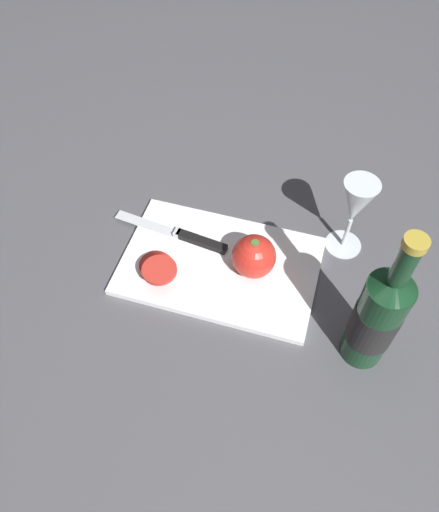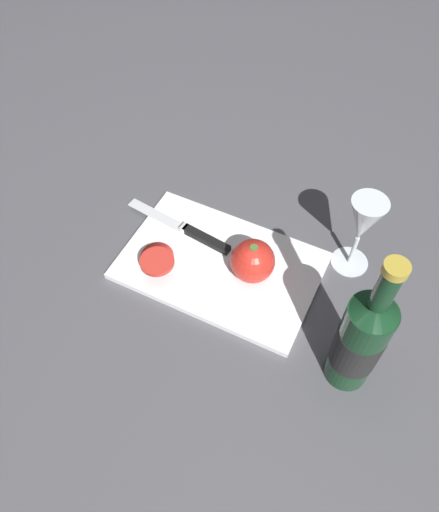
{
  "view_description": "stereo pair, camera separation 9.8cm",
  "coord_description": "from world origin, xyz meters",
  "views": [
    {
      "loc": [
        0.18,
        -0.55,
        0.83
      ],
      "look_at": [
        0.01,
        -0.0,
        0.04
      ],
      "focal_mm": 35.0,
      "sensor_mm": 36.0,
      "label": 1
    },
    {
      "loc": [
        0.27,
        -0.52,
        0.83
      ],
      "look_at": [
        0.01,
        -0.0,
        0.04
      ],
      "focal_mm": 35.0,
      "sensor_mm": 36.0,
      "label": 2
    }
  ],
  "objects": [
    {
      "name": "wine_glass",
      "position": [
        0.25,
        0.13,
        0.12
      ],
      "size": [
        0.08,
        0.08,
        0.18
      ],
      "color": "silver",
      "rests_on": "ground_plane"
    },
    {
      "name": "wine_bottle",
      "position": [
        0.31,
        -0.1,
        0.12
      ],
      "size": [
        0.08,
        0.08,
        0.33
      ],
      "color": "#14381E",
      "rests_on": "ground_plane"
    },
    {
      "name": "cutting_board",
      "position": [
        0.01,
        -0.0,
        0.01
      ],
      "size": [
        0.39,
        0.25,
        0.01
      ],
      "color": "white",
      "rests_on": "ground_plane"
    },
    {
      "name": "tomato_slice_stack_near",
      "position": [
        -0.09,
        -0.06,
        0.04
      ],
      "size": [
        0.09,
        0.1,
        0.05
      ],
      "color": "red",
      "rests_on": "cutting_board"
    },
    {
      "name": "ground_plane",
      "position": [
        0.0,
        0.0,
        0.0
      ],
      "size": [
        3.0,
        3.0,
        0.0
      ],
      "primitive_type": "plane",
      "color": "#4C4C51"
    },
    {
      "name": "whole_tomato",
      "position": [
        0.08,
        0.01,
        0.06
      ],
      "size": [
        0.09,
        0.09,
        0.09
      ],
      "color": "red",
      "rests_on": "cutting_board"
    },
    {
      "name": "knife",
      "position": [
        -0.06,
        0.04,
        0.02
      ],
      "size": [
        0.26,
        0.05,
        0.01
      ],
      "rotation": [
        0.0,
        0.0,
        3.02
      ],
      "color": "silver",
      "rests_on": "cutting_board"
    }
  ]
}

